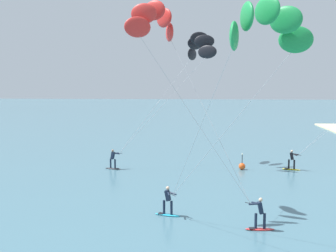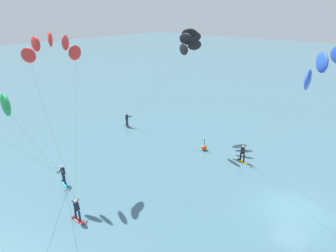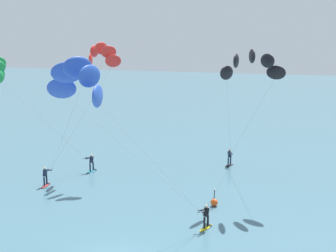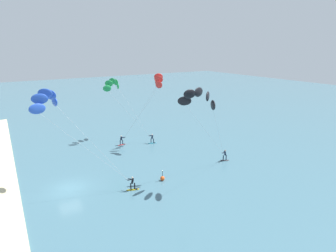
{
  "view_description": "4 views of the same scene",
  "coord_description": "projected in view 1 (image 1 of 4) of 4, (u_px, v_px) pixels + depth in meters",
  "views": [
    {
      "loc": [
        -32.57,
        14.3,
        7.77
      ],
      "look_at": [
        -0.67,
        16.37,
        4.17
      ],
      "focal_mm": 46.93,
      "sensor_mm": 36.0,
      "label": 1
    },
    {
      "loc": [
        -19.66,
        -4.43,
        13.59
      ],
      "look_at": [
        -0.43,
        11.55,
        3.7
      ],
      "focal_mm": 32.17,
      "sensor_mm": 36.0,
      "label": 2
    },
    {
      "loc": [
        9.71,
        -22.29,
        13.07
      ],
      "look_at": [
        -0.53,
        13.51,
        5.31
      ],
      "focal_mm": 49.51,
      "sensor_mm": 36.0,
      "label": 3
    },
    {
      "loc": [
        30.38,
        -5.06,
        16.0
      ],
      "look_at": [
        -0.95,
        14.3,
        5.26
      ],
      "focal_mm": 28.99,
      "sensor_mm": 36.0,
      "label": 4
    }
  ],
  "objects": [
    {
      "name": "kitesurfer_downwind",
      "position": [
        260.0,
        38.0,
        17.42
      ],
      "size": [
        8.3,
        7.09,
        10.87
      ],
      "color": "#23ADD1",
      "rests_on": "ground"
    },
    {
      "name": "marker_buoy",
      "position": [
        242.0,
        166.0,
        36.83
      ],
      "size": [
        0.56,
        0.56,
        1.38
      ],
      "color": "#EA5119",
      "rests_on": "ground"
    },
    {
      "name": "kitesurfer_mid_water",
      "position": [
        196.0,
        51.0,
        37.94
      ],
      "size": [
        5.66,
        9.47,
        11.62
      ],
      "color": "#333338",
      "rests_on": "ground"
    },
    {
      "name": "kitesurfer_nearshore",
      "position": [
        159.0,
        29.0,
        24.35
      ],
      "size": [
        5.36,
        7.9,
        11.99
      ],
      "color": "red",
      "rests_on": "ground"
    }
  ]
}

